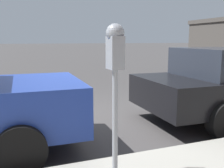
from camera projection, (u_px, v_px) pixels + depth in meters
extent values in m
plane|color=#3D3A3A|center=(96.00, 118.00, 5.57)|extent=(220.00, 220.00, 0.00)
cylinder|color=gray|center=(115.00, 123.00, 2.84)|extent=(0.06, 0.06, 1.17)
cube|color=gray|center=(115.00, 53.00, 2.71)|extent=(0.20, 0.14, 0.34)
sphere|color=gray|center=(115.00, 33.00, 2.68)|extent=(0.19, 0.19, 0.19)
cube|color=#19389E|center=(112.00, 56.00, 2.81)|extent=(0.01, 0.11, 0.12)
cube|color=black|center=(112.00, 45.00, 2.79)|extent=(0.01, 0.10, 0.08)
cylinder|color=black|center=(20.00, 112.00, 4.82)|extent=(0.23, 0.64, 0.64)
cylinder|color=black|center=(21.00, 150.00, 3.17)|extent=(0.23, 0.64, 0.64)
cylinder|color=black|center=(166.00, 98.00, 6.04)|extent=(0.23, 0.64, 0.64)
cylinder|color=black|center=(211.00, 64.00, 12.23)|extent=(0.34, 1.05, 1.04)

